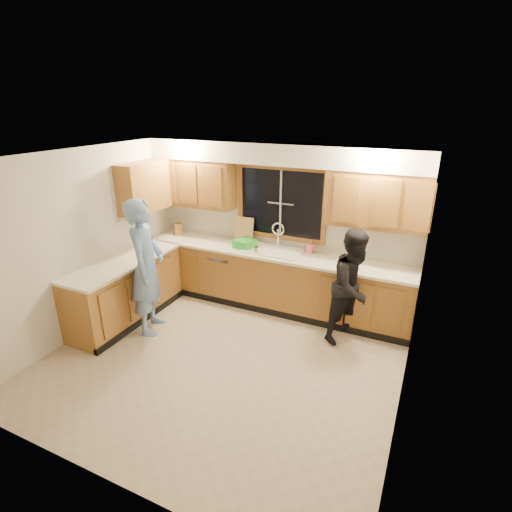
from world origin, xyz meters
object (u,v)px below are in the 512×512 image
(soap_bottle, at_px, (311,247))
(bowl, at_px, (345,261))
(stove, at_px, (97,307))
(knife_block, at_px, (178,229))
(man, at_px, (147,267))
(dish_crate, at_px, (245,244))
(woman, at_px, (354,286))
(sink, at_px, (273,255))
(dishwasher, at_px, (224,273))

(soap_bottle, height_order, bowl, soap_bottle)
(stove, height_order, knife_block, knife_block)
(man, bearing_deg, dish_crate, -54.91)
(dish_crate, bearing_deg, man, -122.42)
(stove, xyz_separation_m, woman, (3.13, 1.41, 0.33))
(woman, distance_m, knife_block, 3.14)
(knife_block, bearing_deg, soap_bottle, -41.11)
(stove, height_order, dish_crate, dish_crate)
(man, height_order, knife_block, man)
(man, bearing_deg, sink, -66.04)
(stove, relative_size, knife_block, 4.39)
(dish_crate, bearing_deg, dishwasher, 175.75)
(sink, height_order, knife_block, sink)
(sink, xyz_separation_m, knife_block, (-1.76, 0.05, 0.16))
(knife_block, height_order, dish_crate, knife_block)
(dish_crate, height_order, bowl, dish_crate)
(man, height_order, bowl, man)
(woman, bearing_deg, soap_bottle, 85.41)
(knife_block, xyz_separation_m, bowl, (2.86, -0.05, -0.07))
(dish_crate, bearing_deg, woman, -11.61)
(dishwasher, distance_m, dish_crate, 0.70)
(man, relative_size, woman, 1.21)
(sink, xyz_separation_m, stove, (-1.80, -1.82, -0.41))
(knife_block, height_order, bowl, knife_block)
(bowl, bearing_deg, woman, -60.78)
(stove, bearing_deg, dish_crate, 52.93)
(dishwasher, distance_m, man, 1.51)
(bowl, bearing_deg, man, -150.51)
(soap_bottle, distance_m, bowl, 0.60)
(dishwasher, bearing_deg, stove, -117.69)
(woman, height_order, bowl, woman)
(man, xyz_separation_m, woman, (2.62, 0.94, -0.17))
(dishwasher, bearing_deg, dish_crate, -4.25)
(soap_bottle, bearing_deg, bowl, -17.94)
(man, bearing_deg, bowl, -83.00)
(sink, bearing_deg, stove, -134.61)
(sink, relative_size, soap_bottle, 4.38)
(knife_block, bearing_deg, woman, -52.88)
(sink, relative_size, dish_crate, 2.98)
(dish_crate, relative_size, bowl, 1.26)
(dish_crate, height_order, soap_bottle, soap_bottle)
(dish_crate, bearing_deg, soap_bottle, 12.93)
(woman, height_order, knife_block, woman)
(man, relative_size, soap_bottle, 9.64)
(dishwasher, height_order, soap_bottle, soap_bottle)
(man, bearing_deg, dishwasher, -40.54)
(dishwasher, height_order, man, man)
(stove, relative_size, woman, 0.58)
(sink, relative_size, woman, 0.55)
(bowl, bearing_deg, stove, -147.87)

